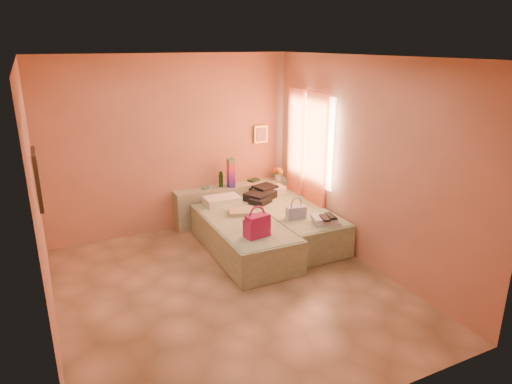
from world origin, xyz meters
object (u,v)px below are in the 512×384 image
(headboard_ledge, at_px, (234,203))
(blue_handbag, at_px, (296,212))
(water_bottle, at_px, (221,180))
(towel_stack, at_px, (326,220))
(bed_left, at_px, (243,237))
(bed_right, at_px, (291,223))
(green_book, at_px, (254,180))
(flower_vase, at_px, (278,172))
(magenta_handbag, at_px, (257,226))

(headboard_ledge, distance_m, blue_handbag, 1.53)
(headboard_ledge, bearing_deg, water_bottle, 179.85)
(towel_stack, bearing_deg, blue_handbag, 129.04)
(bed_left, distance_m, bed_right, 0.91)
(water_bottle, relative_size, green_book, 1.32)
(headboard_ledge, bearing_deg, bed_right, -63.43)
(bed_right, bearing_deg, blue_handbag, -111.20)
(bed_right, height_order, water_bottle, water_bottle)
(water_bottle, xyz_separation_m, blue_handbag, (0.58, -1.46, -0.19))
(bed_right, relative_size, flower_vase, 7.25)
(headboard_ledge, distance_m, water_bottle, 0.50)
(bed_left, height_order, green_book, green_book)
(water_bottle, height_order, magenta_handbag, water_bottle)
(green_book, distance_m, magenta_handbag, 2.03)
(magenta_handbag, bearing_deg, bed_left, 73.66)
(flower_vase, relative_size, blue_handbag, 0.97)
(headboard_ledge, relative_size, bed_left, 1.02)
(bed_right, height_order, green_book, green_book)
(bed_left, bearing_deg, towel_stack, -29.80)
(bed_right, relative_size, towel_stack, 5.71)
(bed_right, bearing_deg, towel_stack, -80.16)
(bed_left, height_order, blue_handbag, blue_handbag)
(water_bottle, height_order, blue_handbag, water_bottle)
(flower_vase, bearing_deg, bed_left, -136.66)
(headboard_ledge, distance_m, flower_vase, 0.95)
(green_book, distance_m, towel_stack, 1.89)
(towel_stack, bearing_deg, green_book, 97.11)
(headboard_ledge, bearing_deg, blue_handbag, -76.18)
(towel_stack, bearing_deg, headboard_ledge, 109.62)
(headboard_ledge, xyz_separation_m, flower_vase, (0.83, -0.08, 0.46))
(water_bottle, xyz_separation_m, flower_vase, (1.05, -0.08, 0.01))
(water_bottle, distance_m, magenta_handbag, 1.81)
(flower_vase, bearing_deg, headboard_ledge, 174.68)
(green_book, bearing_deg, headboard_ledge, 169.29)
(headboard_ledge, distance_m, towel_stack, 1.94)
(bed_left, height_order, towel_stack, towel_stack)
(bed_right, distance_m, towel_stack, 0.83)
(blue_handbag, bearing_deg, bed_left, 169.44)
(magenta_handbag, bearing_deg, bed_right, 27.53)
(flower_vase, bearing_deg, magenta_handbag, -126.50)
(headboard_ledge, xyz_separation_m, magenta_handbag, (-0.44, -1.79, 0.33))
(headboard_ledge, xyz_separation_m, green_book, (0.41, 0.06, 0.34))
(bed_right, relative_size, magenta_handbag, 6.10)
(water_bottle, height_order, green_book, water_bottle)
(water_bottle, relative_size, towel_stack, 0.72)
(blue_handbag, distance_m, towel_stack, 0.46)
(bed_left, height_order, water_bottle, water_bottle)
(water_bottle, distance_m, flower_vase, 1.05)
(blue_handbag, bearing_deg, towel_stack, -42.76)
(bed_right, relative_size, water_bottle, 7.88)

